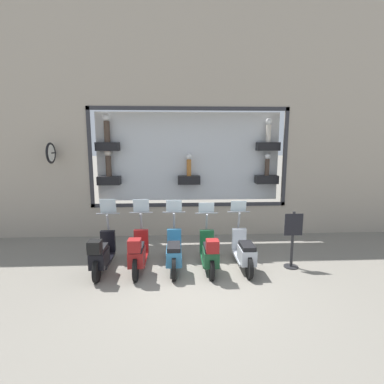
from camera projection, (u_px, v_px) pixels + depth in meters
ground_plane at (196, 281)px, 6.81m from camera, size 120.00×120.00×0.00m
building_facade at (189, 121)px, 9.72m from camera, size 1.24×36.00×7.43m
scooter_silver_0 at (244, 252)px, 7.42m from camera, size 1.81×0.60×1.57m
scooter_green_1 at (210, 252)px, 7.31m from camera, size 1.79×0.60×1.52m
scooter_teal_2 at (174, 253)px, 7.34m from camera, size 1.81×0.60×1.61m
scooter_red_3 at (138, 253)px, 7.23m from camera, size 1.81×0.60×1.63m
scooter_black_4 at (102, 254)px, 7.19m from camera, size 1.80×0.61×1.65m
shop_sign_post at (293, 238)px, 7.44m from camera, size 0.36×0.45×1.44m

